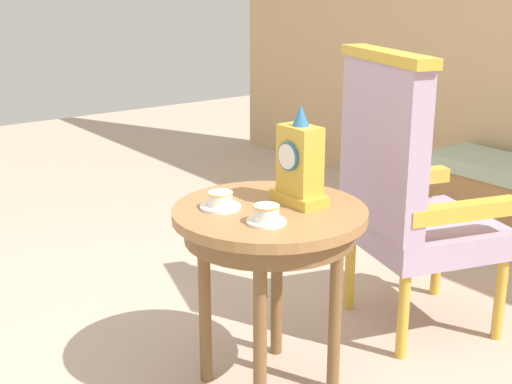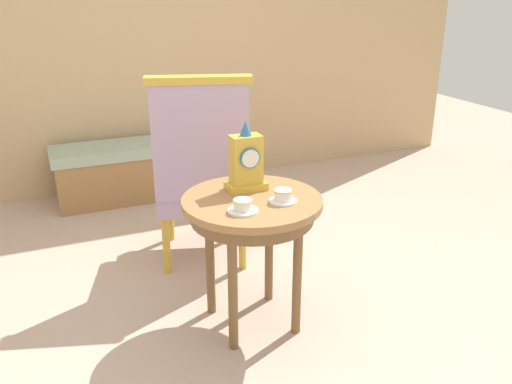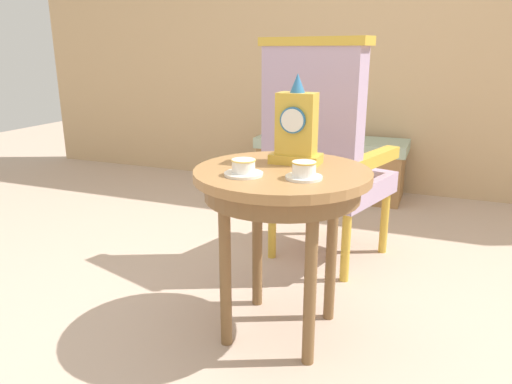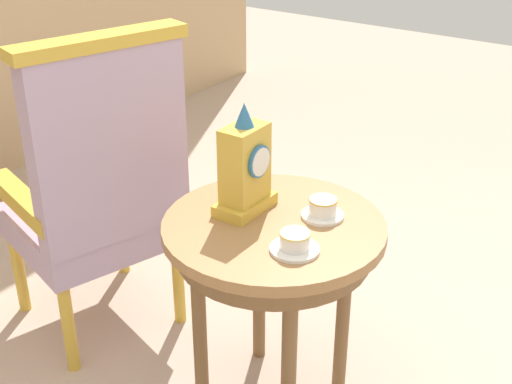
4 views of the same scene
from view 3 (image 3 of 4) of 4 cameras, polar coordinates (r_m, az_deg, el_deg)
ground_plane at (r=2.01m, az=0.42°, el=-16.00°), size 10.00×10.00×0.00m
wall_back at (r=3.89m, az=13.39°, el=20.90°), size 6.00×0.10×2.80m
side_table at (r=1.76m, az=3.12°, el=0.07°), size 0.65×0.65×0.67m
teacup_left at (r=1.65m, az=-1.50°, el=2.85°), size 0.14×0.14×0.06m
teacup_right at (r=1.61m, az=5.75°, el=2.52°), size 0.13×0.13×0.06m
mantel_clock at (r=1.81m, az=4.85°, el=7.61°), size 0.19×0.11×0.34m
armchair at (r=2.42m, az=7.89°, el=4.76°), size 0.67×0.66×1.14m
window_bench at (r=3.72m, az=8.86°, el=3.05°), size 1.12×0.40×0.44m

